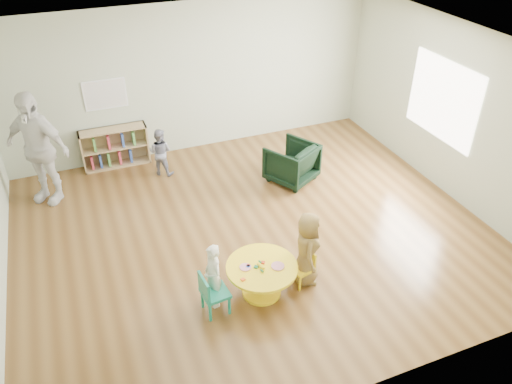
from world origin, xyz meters
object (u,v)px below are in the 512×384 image
activity_table (262,274)px  kid_chair_left (212,293)px  adult_caretaker (37,148)px  child_left (213,276)px  bookshelf (114,147)px  toddler (160,152)px  child_right (307,249)px  armchair (292,163)px  kid_chair_right (304,266)px

activity_table → kid_chair_left: 0.70m
adult_caretaker → child_left: bearing=-22.7°
bookshelf → toddler: 0.97m
child_right → toddler: 3.66m
toddler → adult_caretaker: (-1.95, -0.09, 0.52)m
activity_table → toddler: size_ratio=1.05×
toddler → child_right: bearing=142.8°
bookshelf → toddler: size_ratio=1.36×
armchair → adult_caretaker: (-4.03, 0.98, 0.61)m
kid_chair_left → armchair: (2.25, 2.48, 0.03)m
adult_caretaker → kid_chair_right: bearing=-9.6°
bookshelf → child_right: child_right is taller
kid_chair_left → bookshelf: 4.23m
child_right → adult_caretaker: adult_caretaker is taller
kid_chair_left → activity_table: bearing=91.1°
toddler → adult_caretaker: 2.02m
activity_table → toddler: (-0.53, 3.48, 0.12)m
kid_chair_left → bookshelf: bookshelf is taller
kid_chair_left → child_left: 0.20m
kid_chair_left → child_right: (1.34, 0.09, 0.22)m
kid_chair_right → adult_caretaker: size_ratio=0.26×
armchair → adult_caretaker: adult_caretaker is taller
bookshelf → toddler: (0.72, -0.64, 0.08)m
kid_chair_left → toddler: toddler is taller
kid_chair_right → activity_table: bearing=75.5°
kid_chair_left → armchair: 3.35m
child_right → toddler: child_right is taller
child_left → toddler: bearing=170.9°
kid_chair_right → adult_caretaker: bearing=28.8°
activity_table → adult_caretaker: (-2.47, 3.39, 0.64)m
child_right → adult_caretaker: bearing=62.2°
bookshelf → child_right: (1.90, -4.11, 0.17)m
bookshelf → child_left: child_left is taller
activity_table → child_left: (-0.63, 0.06, 0.14)m
armchair → adult_caretaker: 4.19m
child_left → adult_caretaker: size_ratio=0.48×
child_right → adult_caretaker: 4.61m
kid_chair_right → armchair: size_ratio=0.65×
kid_chair_right → bookshelf: bookshelf is taller
bookshelf → activity_table: bearing=-73.1°
activity_table → bookshelf: (-1.25, 4.12, 0.05)m
adult_caretaker → kid_chair_left: bearing=-24.6°
armchair → toddler: size_ratio=0.88×
kid_chair_left → adult_caretaker: bearing=-158.0°
activity_table → kid_chair_left: size_ratio=1.54×
child_left → toddler: child_left is taller
toddler → armchair: bearing=-173.2°
kid_chair_left → adult_caretaker: 3.94m
activity_table → bookshelf: bearing=106.9°
activity_table → child_left: 0.65m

